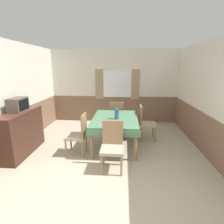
{
  "coord_description": "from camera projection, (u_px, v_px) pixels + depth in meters",
  "views": [
    {
      "loc": [
        0.38,
        -1.98,
        2.0
      ],
      "look_at": [
        0.08,
        2.22,
        0.9
      ],
      "focal_mm": 28.0,
      "sensor_mm": 36.0,
      "label": 1
    }
  ],
  "objects": [
    {
      "name": "wall_back",
      "position": [
        114.0,
        87.0,
        6.32
      ],
      "size": [
        4.9,
        0.1,
        2.6
      ],
      "color": "silver",
      "rests_on": "ground_plane"
    },
    {
      "name": "wall_right",
      "position": [
        206.0,
        98.0,
        4.05
      ],
      "size": [
        0.05,
        4.73,
        2.6
      ],
      "color": "silver",
      "rests_on": "ground_plane"
    },
    {
      "name": "ground_plane",
      "position": [
        95.0,
        214.0,
        2.44
      ],
      "size": [
        16.0,
        16.0,
        0.0
      ],
      "primitive_type": "plane",
      "color": "tan"
    },
    {
      "name": "sideboard",
      "position": [
        21.0,
        132.0,
        4.06
      ],
      "size": [
        0.46,
        1.35,
        1.02
      ],
      "color": "#3D2319",
      "rests_on": "ground_plane"
    },
    {
      "name": "vase",
      "position": [
        117.0,
        114.0,
        4.26
      ],
      "size": [
        0.1,
        0.1,
        0.26
      ],
      "color": "#335684",
      "rests_on": "dining_table"
    },
    {
      "name": "chair_right_far",
      "position": [
        145.0,
        122.0,
        4.87
      ],
      "size": [
        0.44,
        0.44,
        0.97
      ],
      "rotation": [
        0.0,
        0.0,
        4.71
      ],
      "color": "#93704C",
      "rests_on": "ground_plane"
    },
    {
      "name": "chair_head_window",
      "position": [
        117.0,
        116.0,
        5.45
      ],
      "size": [
        0.44,
        0.44,
        0.97
      ],
      "color": "#93704C",
      "rests_on": "ground_plane"
    },
    {
      "name": "tv",
      "position": [
        18.0,
        105.0,
        3.89
      ],
      "size": [
        0.29,
        0.45,
        0.31
      ],
      "color": "#51473D",
      "rests_on": "sideboard"
    },
    {
      "name": "wall_left",
      "position": [
        18.0,
        96.0,
        4.36
      ],
      "size": [
        0.05,
        4.73,
        2.6
      ],
      "color": "silver",
      "rests_on": "ground_plane"
    },
    {
      "name": "chair_head_near",
      "position": [
        112.0,
        144.0,
        3.44
      ],
      "size": [
        0.44,
        0.44,
        0.97
      ],
      "rotation": [
        0.0,
        0.0,
        3.14
      ],
      "color": "#93704C",
      "rests_on": "ground_plane"
    },
    {
      "name": "dining_table",
      "position": [
        115.0,
        122.0,
        4.41
      ],
      "size": [
        1.15,
        1.61,
        0.75
      ],
      "color": "#4C7A56",
      "rests_on": "ground_plane"
    },
    {
      "name": "chair_left_near",
      "position": [
        79.0,
        133.0,
        4.01
      ],
      "size": [
        0.44,
        0.44,
        0.97
      ],
      "rotation": [
        0.0,
        0.0,
        1.57
      ],
      "color": "#93704C",
      "rests_on": "ground_plane"
    }
  ]
}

